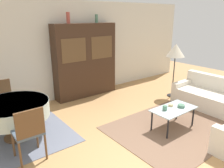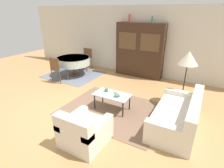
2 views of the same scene
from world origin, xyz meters
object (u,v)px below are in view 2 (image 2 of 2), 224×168
object	(u,v)px
bowl	(117,96)
vase_short	(152,19)
dining_chair_far	(87,57)
dining_table	(73,61)
cup	(106,90)
dining_chair_near	(57,68)
couch	(178,116)
vase_tall	(130,18)
floor_lamp	(188,59)
coffee_table	(112,96)
display_cabinet	(139,50)
bowl_small	(116,92)
armchair	(84,131)

from	to	relation	value
bowl	vase_short	size ratio (longest dim) A/B	0.62
dining_chair_far	bowl	bearing A→B (deg)	138.43
dining_table	bowl	distance (m)	3.35
cup	vase_short	size ratio (longest dim) A/B	0.42
dining_chair_near	vase_short	size ratio (longest dim) A/B	4.03
dining_chair_far	couch	bearing A→B (deg)	150.88
vase_tall	dining_chair_far	bearing A→B (deg)	-169.34
floor_lamp	vase_short	distance (m)	2.42
floor_lamp	bowl	distance (m)	2.09
dining_table	vase_short	distance (m)	3.44
coffee_table	cup	size ratio (longest dim) A/B	9.92
display_cabinet	dining_chair_far	distance (m)	2.43
coffee_table	vase_short	world-z (taller)	vase_short
couch	bowl_small	size ratio (longest dim) A/B	18.16
armchair	display_cabinet	bearing A→B (deg)	96.94
vase_tall	vase_short	xyz separation A→B (m)	(0.89, 0.00, -0.03)
bowl	bowl_small	bearing A→B (deg)	126.63
display_cabinet	vase_short	xyz separation A→B (m)	(0.41, 0.00, 1.16)
dining_chair_near	vase_short	world-z (taller)	vase_short
vase_tall	vase_short	world-z (taller)	vase_tall
couch	dining_chair_near	distance (m)	4.48
display_cabinet	cup	xyz separation A→B (m)	(0.15, -2.81, -0.55)
dining_chair_near	floor_lamp	distance (m)	4.41
bowl_small	cup	bearing A→B (deg)	-168.56
dining_table	vase_tall	xyz separation A→B (m)	(1.88, 1.24, 1.64)
couch	dining_chair_far	size ratio (longest dim) A/B	1.97
vase_tall	display_cabinet	bearing A→B (deg)	-0.11
armchair	dining_chair_near	xyz separation A→B (m)	(-2.88, 2.18, 0.26)
armchair	dining_table	xyz separation A→B (m)	(-2.88, 3.06, 0.31)
dining_chair_near	vase_tall	bearing A→B (deg)	48.35
floor_lamp	vase_tall	size ratio (longest dim) A/B	5.39
display_cabinet	armchair	bearing A→B (deg)	-83.06
coffee_table	bowl	xyz separation A→B (m)	(0.17, -0.05, 0.08)
couch	display_cabinet	bearing A→B (deg)	36.25
couch	bowl	bearing A→B (deg)	94.01
display_cabinet	vase_short	distance (m)	1.23
dining_table	bowl	world-z (taller)	dining_table
bowl	cup	bearing A→B (deg)	163.28
bowl_small	vase_short	world-z (taller)	vase_short
dining_chair_far	bowl_small	bearing A→B (deg)	139.10
armchair	vase_short	xyz separation A→B (m)	(-0.11, 4.30, 1.93)
vase_short	dining_chair_far	bearing A→B (deg)	-172.70
dining_table	dining_chair_near	xyz separation A→B (m)	(0.00, -0.88, -0.05)
coffee_table	cup	bearing A→B (deg)	163.41
dining_chair_near	bowl	bearing A→B (deg)	-15.55
dining_chair_far	bowl	distance (m)	3.87
dining_table	bowl_small	distance (m)	3.16
coffee_table	couch	bearing A→B (deg)	1.81
cup	vase_short	xyz separation A→B (m)	(0.26, 2.81, 1.71)
floor_lamp	vase_tall	bearing A→B (deg)	146.00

